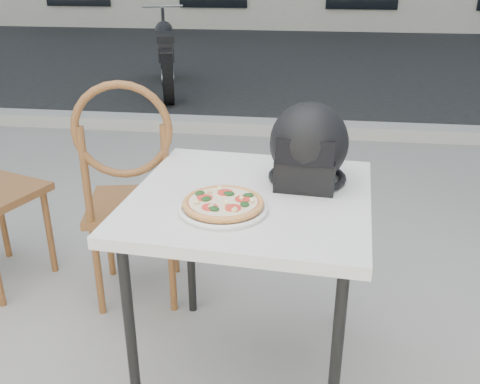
# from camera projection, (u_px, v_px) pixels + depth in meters

# --- Properties ---
(ground) EXTENTS (80.00, 80.00, 0.00)m
(ground) POSITION_uv_depth(u_px,v_px,m) (158.00, 318.00, 2.55)
(ground) COLOR gray
(ground) RESTS_ON ground
(street_asphalt) EXTENTS (30.00, 8.00, 0.00)m
(street_asphalt) POSITION_uv_depth(u_px,v_px,m) (272.00, 61.00, 8.90)
(street_asphalt) COLOR black
(street_asphalt) RESTS_ON ground
(curb) EXTENTS (30.00, 0.25, 0.12)m
(curb) POSITION_uv_depth(u_px,v_px,m) (241.00, 126.00, 5.25)
(curb) COLOR #9A9790
(curb) RESTS_ON ground
(cafe_table_main) EXTENTS (0.91, 0.91, 0.80)m
(cafe_table_main) POSITION_uv_depth(u_px,v_px,m) (250.00, 212.00, 1.94)
(cafe_table_main) COLOR silver
(cafe_table_main) RESTS_ON ground
(plate) EXTENTS (0.36, 0.36, 0.02)m
(plate) POSITION_uv_depth(u_px,v_px,m) (223.00, 208.00, 1.78)
(plate) COLOR silver
(plate) RESTS_ON cafe_table_main
(pizza) EXTENTS (0.31, 0.31, 0.03)m
(pizza) POSITION_uv_depth(u_px,v_px,m) (223.00, 203.00, 1.78)
(pizza) COLOR #D38F4D
(pizza) RESTS_ON plate
(helmet) EXTENTS (0.32, 0.33, 0.30)m
(helmet) POSITION_uv_depth(u_px,v_px,m) (308.00, 148.00, 1.97)
(helmet) COLOR black
(helmet) RESTS_ON cafe_table_main
(cafe_chair_main) EXTENTS (0.51, 0.51, 1.13)m
(cafe_chair_main) POSITION_uv_depth(u_px,v_px,m) (130.00, 185.00, 2.44)
(cafe_chair_main) COLOR brown
(cafe_chair_main) RESTS_ON ground
(motorcycle) EXTENTS (0.74, 1.99, 1.01)m
(motorcycle) POSITION_uv_depth(u_px,v_px,m) (166.00, 55.00, 6.75)
(motorcycle) COLOR black
(motorcycle) RESTS_ON street_asphalt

